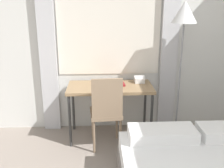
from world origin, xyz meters
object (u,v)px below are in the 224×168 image
object	(u,v)px
desk	(110,90)
desk_chair	(106,109)
standing_lamp	(184,22)
telephone	(139,80)
book	(114,84)

from	to	relation	value
desk	desk_chair	distance (m)	0.35
desk_chair	standing_lamp	xyz separation A→B (m)	(1.02, 0.31, 1.06)
telephone	standing_lamp	bearing A→B (deg)	-16.10
desk_chair	book	world-z (taller)	desk_chair
desk	desk_chair	world-z (taller)	desk_chair
desk_chair	telephone	xyz separation A→B (m)	(0.49, 0.46, 0.25)
book	desk	bearing A→B (deg)	-154.45
desk_chair	desk	bearing A→B (deg)	75.09
desk	book	size ratio (longest dim) A/B	3.87
desk	telephone	size ratio (longest dim) A/B	7.52
standing_lamp	book	world-z (taller)	standing_lamp
book	desk_chair	bearing A→B (deg)	-109.07
standing_lamp	book	xyz separation A→B (m)	(-0.90, 0.04, -0.84)
standing_lamp	book	bearing A→B (deg)	177.59
telephone	book	world-z (taller)	telephone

